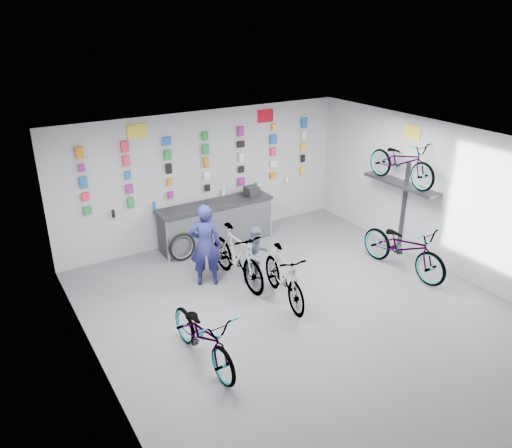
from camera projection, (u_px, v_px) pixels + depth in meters
floor at (309, 316)px, 8.82m from camera, size 8.00×8.00×0.00m
ceiling at (317, 151)px, 7.64m from camera, size 8.00×8.00×0.00m
wall_back at (206, 177)px, 11.37m from camera, size 7.00×0.00×7.00m
wall_left at (100, 298)px, 6.56m from camera, size 0.00×8.00×8.00m
wall_right at (453, 201)px, 9.91m from camera, size 0.00×8.00×8.00m
counter at (216, 224)px, 11.41m from camera, size 2.70×0.66×1.00m
merch_wall at (205, 163)px, 11.17m from camera, size 5.55×0.08×1.57m
wall_bracket at (401, 187)px, 10.78m from camera, size 0.39×1.90×2.00m
sign_left at (137, 131)px, 10.16m from camera, size 0.42×0.02×0.30m
sign_right at (266, 116)px, 11.64m from camera, size 0.42×0.02×0.30m
sign_side at (413, 132)px, 10.39m from camera, size 0.02×0.40×0.30m
bike_left at (203, 335)px, 7.52m from camera, size 0.74×1.86×0.96m
bike_center at (284, 276)px, 9.11m from camera, size 0.78×1.78×1.04m
bike_right at (404, 247)px, 10.17m from camera, size 0.86×2.12×1.09m
bike_service at (237, 256)px, 9.75m from camera, size 0.58×1.91×1.14m
bike_wall at (402, 162)px, 10.51m from camera, size 0.63×1.80×0.95m
clerk at (205, 245)px, 9.58m from camera, size 0.72×0.62×1.68m
customer at (257, 254)px, 9.77m from camera, size 0.57×0.44×1.17m
spare_wheel at (182, 247)px, 10.70m from camera, size 0.63×0.17×0.63m
register at (252, 191)px, 11.63m from camera, size 0.29×0.31×0.22m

